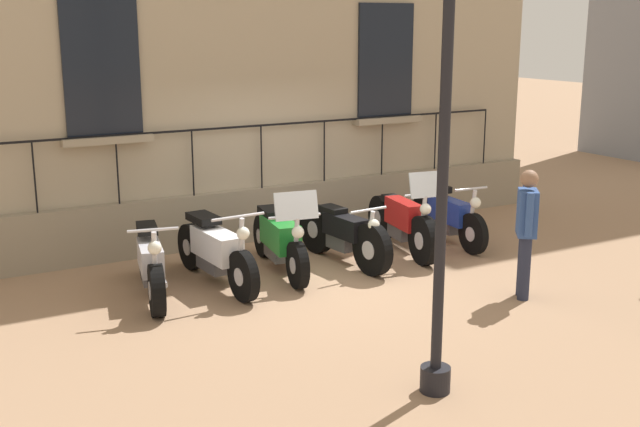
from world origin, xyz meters
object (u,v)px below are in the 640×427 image
object	(u,v)px
motorcycle_red	(403,223)
pedestrian_standing	(526,227)
motorcycle_white	(216,252)
motorcycle_blue	(448,217)
motorcycle_green	(280,240)
motorcycle_black	(344,235)
motorcycle_silver	(151,266)
lamppost	(448,33)

from	to	relation	value
motorcycle_red	pedestrian_standing	size ratio (longest dim) A/B	1.31
motorcycle_white	motorcycle_blue	xyz separation A→B (m)	(-0.09, 3.85, -0.02)
motorcycle_green	motorcycle_white	bearing A→B (deg)	-85.70
motorcycle_black	motorcycle_blue	size ratio (longest dim) A/B	1.04
motorcycle_green	motorcycle_blue	xyz separation A→B (m)	(-0.02, 2.89, -0.02)
motorcycle_silver	motorcycle_black	world-z (taller)	motorcycle_silver
lamppost	pedestrian_standing	distance (m)	3.75
motorcycle_black	motorcycle_blue	xyz separation A→B (m)	(-0.11, 1.94, 0.00)
motorcycle_green	lamppost	size ratio (longest dim) A/B	0.51
motorcycle_red	motorcycle_silver	bearing A→B (deg)	-88.90
motorcycle_green	motorcycle_black	bearing A→B (deg)	84.16
motorcycle_silver	lamppost	world-z (taller)	lamppost
motorcycle_silver	motorcycle_green	bearing A→B (deg)	93.36
motorcycle_white	motorcycle_blue	size ratio (longest dim) A/B	1.11
motorcycle_red	motorcycle_blue	bearing A→B (deg)	93.24
motorcycle_blue	motorcycle_silver	bearing A→B (deg)	-88.50
motorcycle_white	motorcycle_red	bearing A→B (deg)	90.74
motorcycle_white	motorcycle_green	bearing A→B (deg)	94.30
motorcycle_white	pedestrian_standing	distance (m)	3.90
motorcycle_red	lamppost	bearing A→B (deg)	-31.54
motorcycle_silver	motorcycle_white	xyz separation A→B (m)	(-0.04, 0.87, 0.04)
motorcycle_black	motorcycle_red	distance (m)	1.05
motorcycle_white	lamppost	distance (m)	4.78
pedestrian_standing	motorcycle_white	bearing A→B (deg)	-127.03
motorcycle_black	motorcycle_white	bearing A→B (deg)	-90.75
motorcycle_green	motorcycle_red	xyz separation A→B (m)	(0.03, 2.00, -0.00)
pedestrian_standing	motorcycle_silver	bearing A→B (deg)	-120.07
motorcycle_white	motorcycle_green	size ratio (longest dim) A/B	1.03
motorcycle_silver	motorcycle_blue	distance (m)	4.72
motorcycle_silver	motorcycle_white	bearing A→B (deg)	92.33
motorcycle_black	motorcycle_blue	distance (m)	1.94
motorcycle_silver	motorcycle_green	world-z (taller)	motorcycle_green
motorcycle_black	lamppost	bearing A→B (deg)	-19.29
lamppost	motorcycle_black	bearing A→B (deg)	160.71
motorcycle_green	pedestrian_standing	xyz separation A→B (m)	(2.40, 2.13, 0.45)
motorcycle_white	motorcycle_black	bearing A→B (deg)	89.25
motorcycle_white	pedestrian_standing	size ratio (longest dim) A/B	1.37
motorcycle_silver	motorcycle_green	distance (m)	1.84
motorcycle_black	pedestrian_standing	size ratio (longest dim) A/B	1.27
motorcycle_green	motorcycle_red	world-z (taller)	motorcycle_red
lamppost	motorcycle_red	bearing A→B (deg)	148.46
motorcycle_blue	pedestrian_standing	world-z (taller)	pedestrian_standing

